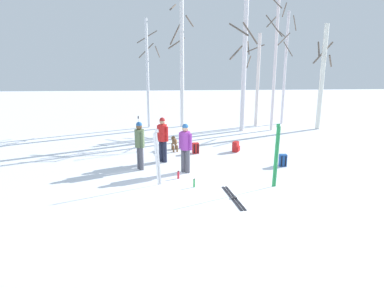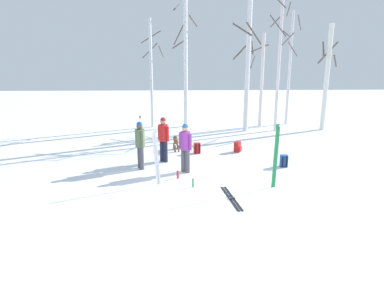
% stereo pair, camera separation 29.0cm
% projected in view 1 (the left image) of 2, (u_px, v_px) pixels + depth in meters
% --- Properties ---
extents(ground_plane, '(60.00, 60.00, 0.00)m').
position_uv_depth(ground_plane, '(206.00, 190.00, 10.40)').
color(ground_plane, white).
extents(person_0, '(0.43, 0.36, 1.72)m').
position_uv_depth(person_0, '(163.00, 137.00, 12.88)').
color(person_0, '#1E2338').
rests_on(person_0, ground_plane).
extents(person_1, '(0.34, 0.47, 1.72)m').
position_uv_depth(person_1, '(140.00, 142.00, 12.05)').
color(person_1, '#4C4C56').
rests_on(person_1, ground_plane).
extents(person_2, '(0.44, 0.35, 1.72)m').
position_uv_depth(person_2, '(185.00, 145.00, 11.72)').
color(person_2, '#4C4C56').
rests_on(person_2, ground_plane).
extents(dog, '(0.31, 0.89, 0.57)m').
position_uv_depth(dog, '(174.00, 142.00, 14.57)').
color(dog, brown).
rests_on(dog, ground_plane).
extents(ski_pair_planted_0, '(0.17, 0.06, 1.98)m').
position_uv_depth(ski_pair_planted_0, '(276.00, 156.00, 10.43)').
color(ski_pair_planted_0, green).
rests_on(ski_pair_planted_0, ground_plane).
extents(ski_pair_planted_1, '(0.23, 0.08, 1.78)m').
position_uv_depth(ski_pair_planted_1, '(157.00, 158.00, 10.58)').
color(ski_pair_planted_1, white).
rests_on(ski_pair_planted_1, ground_plane).
extents(ski_pair_lying_0, '(0.42, 1.74, 0.05)m').
position_uv_depth(ski_pair_lying_0, '(233.00, 198.00, 9.80)').
color(ski_pair_lying_0, black).
rests_on(ski_pair_lying_0, ground_plane).
extents(ski_poles_0, '(0.07, 0.22, 1.51)m').
position_uv_depth(ski_poles_0, '(139.00, 133.00, 14.30)').
color(ski_poles_0, '#B2B2BC').
rests_on(ski_poles_0, ground_plane).
extents(backpack_0, '(0.34, 0.34, 0.44)m').
position_uv_depth(backpack_0, '(236.00, 147.00, 14.43)').
color(backpack_0, red).
rests_on(backpack_0, ground_plane).
extents(backpack_1, '(0.27, 0.30, 0.44)m').
position_uv_depth(backpack_1, '(283.00, 160.00, 12.58)').
color(backpack_1, '#1E4C99').
rests_on(backpack_1, ground_plane).
extents(backpack_2, '(0.28, 0.31, 0.44)m').
position_uv_depth(backpack_2, '(196.00, 148.00, 14.21)').
color(backpack_2, red).
rests_on(backpack_2, ground_plane).
extents(water_bottle_0, '(0.08, 0.08, 0.26)m').
position_uv_depth(water_bottle_0, '(178.00, 175.00, 11.32)').
color(water_bottle_0, red).
rests_on(water_bottle_0, ground_plane).
extents(water_bottle_1, '(0.06, 0.06, 0.28)m').
position_uv_depth(water_bottle_1, '(194.00, 183.00, 10.58)').
color(water_bottle_1, green).
rests_on(water_bottle_1, ground_plane).
extents(birch_tree_0, '(1.25, 1.25, 5.82)m').
position_uv_depth(birch_tree_0, '(148.00, 73.00, 18.67)').
color(birch_tree_0, silver).
rests_on(birch_tree_0, ground_plane).
extents(birch_tree_1, '(1.41, 1.41, 6.81)m').
position_uv_depth(birch_tree_1, '(182.00, 62.00, 18.73)').
color(birch_tree_1, silver).
rests_on(birch_tree_1, ground_plane).
extents(birch_tree_2, '(1.48, 1.64, 6.71)m').
position_uv_depth(birch_tree_2, '(244.00, 65.00, 17.64)').
color(birch_tree_2, white).
rests_on(birch_tree_2, ground_plane).
extents(birch_tree_3, '(1.19, 1.26, 5.10)m').
position_uv_depth(birch_tree_3, '(257.00, 79.00, 19.14)').
color(birch_tree_3, silver).
rests_on(birch_tree_3, ground_plane).
extents(birch_tree_4, '(1.27, 1.27, 7.75)m').
position_uv_depth(birch_tree_4, '(276.00, 54.00, 17.62)').
color(birch_tree_4, silver).
rests_on(birch_tree_4, ground_plane).
extents(birch_tree_5, '(1.16, 0.94, 6.28)m').
position_uv_depth(birch_tree_5, '(285.00, 68.00, 19.57)').
color(birch_tree_5, silver).
rests_on(birch_tree_5, ground_plane).
extents(birch_tree_6, '(1.00, 1.12, 5.51)m').
position_uv_depth(birch_tree_6, '(322.00, 76.00, 18.23)').
color(birch_tree_6, white).
rests_on(birch_tree_6, ground_plane).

